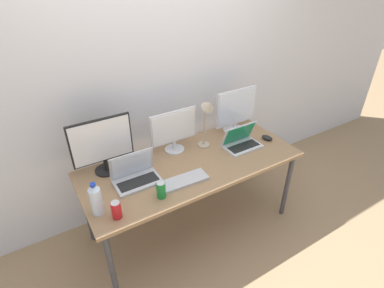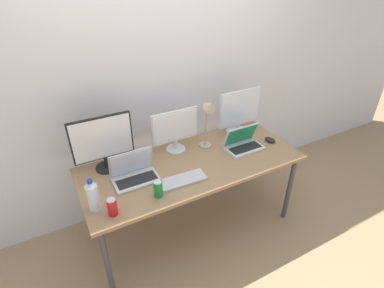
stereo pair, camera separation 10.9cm
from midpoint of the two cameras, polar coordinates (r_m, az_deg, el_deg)
name	(u,v)px [view 2 (the right image)]	position (r m, az deg, el deg)	size (l,w,h in m)	color
ground_plane	(192,225)	(2.98, 1.09, -15.19)	(16.00, 16.00, 0.00)	#9E7F5B
wall_back	(160,76)	(2.71, -4.87, 12.73)	(7.00, 0.08, 2.60)	silver
work_desk	(192,168)	(2.53, 1.24, -4.59)	(1.83, 0.78, 0.74)	#424247
monitor_left	(103,141)	(2.37, -15.41, 0.48)	(0.47, 0.19, 0.46)	black
monitor_center	(175,129)	(2.55, -2.00, 2.82)	(0.43, 0.17, 0.38)	silver
monitor_right	(239,111)	(2.87, 10.12, 6.11)	(0.44, 0.22, 0.43)	silver
laptop_silver	(134,173)	(2.32, -9.62, -5.49)	(0.34, 0.22, 0.23)	#B7B7BC
laptop_secondary	(243,143)	(2.70, 10.84, 0.19)	(0.33, 0.21, 0.21)	silver
keyboard_main	(181,181)	(2.28, -0.75, -7.01)	(0.40, 0.14, 0.02)	#B2B2B7
mouse_by_keyboard	(270,140)	(2.86, 15.69, 0.76)	(0.07, 0.11, 0.04)	black
water_bottle	(93,196)	(2.08, -16.93, -9.52)	(0.08, 0.08, 0.25)	silver
soda_can_near_keyboard	(158,189)	(2.14, -5.02, -8.50)	(0.07, 0.07, 0.13)	#197F33
soda_can_by_laptop	(112,207)	(2.05, -13.45, -11.61)	(0.07, 0.07, 0.13)	red
desk_lamp	(209,116)	(2.52, 4.45, 5.42)	(0.11, 0.18, 0.47)	tan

